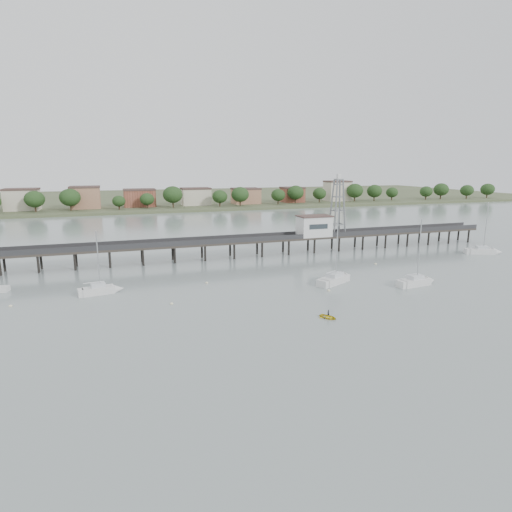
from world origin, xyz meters
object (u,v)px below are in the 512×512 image
Objects in this scene: sailboat_d at (420,281)px; sailboat_e at (487,251)px; sailboat_c at (339,278)px; sailboat_b at (104,290)px; lattice_tower at (338,207)px; pier at (218,243)px; yellow_dinghy at (328,318)px.

sailboat_e reaches higher than sailboat_d.
sailboat_e is 0.92× the size of sailboat_c.
sailboat_c is (42.28, -6.19, -0.02)m from sailboat_b.
lattice_tower is 1.14× the size of sailboat_e.
sailboat_e is at bearing -7.27° from sailboat_b.
lattice_tower reaches higher than sailboat_e.
lattice_tower reaches higher than sailboat_d.
sailboat_b is (-56.81, -21.20, -10.45)m from lattice_tower.
lattice_tower is 1.19× the size of sailboat_d.
lattice_tower is 35.71m from sailboat_d.
sailboat_e is at bearing -14.49° from sailboat_c.
sailboat_b is (-55.45, 12.92, 0.01)m from sailboat_d.
sailboat_b is (-25.31, -21.20, -3.14)m from pier.
sailboat_e reaches higher than pier.
pier is 33.16m from sailboat_b.
yellow_dinghy is at bearing -133.00° from sailboat_e.
yellow_dinghy is at bearing -151.05° from sailboat_c.
sailboat_d reaches higher than sailboat_b.
yellow_dinghy is (-59.05, -28.11, -0.64)m from sailboat_e.
sailboat_c is at bearing 27.38° from yellow_dinghy.
pier is at bearing 29.59° from sailboat_b.
pier is 32.34m from lattice_tower.
pier is 10.13× the size of sailboat_c.
sailboat_d is at bearing -6.23° from yellow_dinghy.
sailboat_c is (-14.53, -27.38, -10.47)m from lattice_tower.
sailboat_b is at bearing -140.05° from pier.
sailboat_d is at bearing -131.24° from sailboat_e.
sailboat_d is (-1.36, -34.11, -10.46)m from lattice_tower.
lattice_tower is at bearing 34.52° from sailboat_c.
sailboat_b is at bearing -159.54° from lattice_tower.
sailboat_c reaches higher than yellow_dinghy.
sailboat_b is at bearing 160.26° from sailboat_d.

